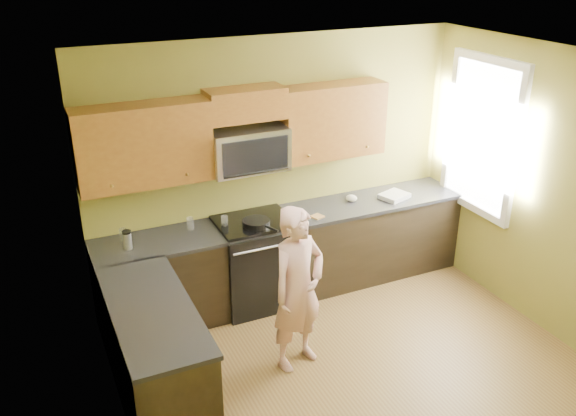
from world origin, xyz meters
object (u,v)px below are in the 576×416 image
frying_pan (256,225)px  butter_tub (292,215)px  microwave (248,170)px  travel_mug (128,249)px  stove (255,262)px  woman (298,289)px

frying_pan → butter_tub: 0.46m
microwave → butter_tub: bearing=-14.8°
butter_tub → travel_mug: size_ratio=0.61×
stove → travel_mug: (-1.26, -0.02, 0.45)m
stove → microwave: microwave is taller
woman → travel_mug: bearing=121.8°
frying_pan → butter_tub: frying_pan is taller
stove → butter_tub: size_ratio=8.68×
microwave → woman: 1.39m
microwave → woman: microwave is taller
microwave → frying_pan: size_ratio=1.60×
stove → frying_pan: size_ratio=2.00×
stove → frying_pan: frying_pan is taller
stove → frying_pan: bearing=-101.6°
woman → microwave: bearing=71.1°
woman → travel_mug: (-1.23, 1.06, 0.16)m
butter_tub → frying_pan: bearing=-163.7°
woman → butter_tub: size_ratio=13.91×
frying_pan → travel_mug: 1.24m
frying_pan → woman: bearing=-112.2°
stove → frying_pan: (-0.02, -0.12, 0.47)m
woman → travel_mug: 1.63m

